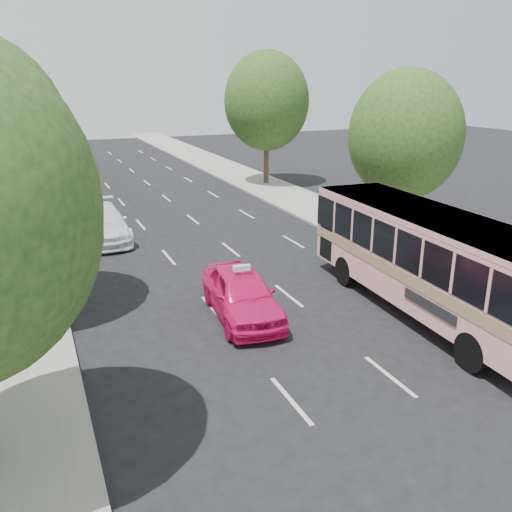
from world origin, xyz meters
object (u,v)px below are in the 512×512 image
pink_bus (429,253)px  tour_coach_rear (58,144)px  pink_taxi (242,294)px  tour_coach_front (42,171)px  white_pickup (102,223)px

pink_bus → tour_coach_rear: tour_coach_rear is taller
pink_taxi → tour_coach_front: tour_coach_front is taller
pink_taxi → tour_coach_front: bearing=110.1°
pink_taxi → pink_bus: bearing=-14.2°
pink_taxi → white_pickup: white_pickup is taller
white_pickup → tour_coach_rear: (-0.36, 23.14, 1.30)m
pink_bus → pink_taxi: bearing=162.6°
white_pickup → pink_taxi: bearing=-74.4°
white_pickup → tour_coach_rear: size_ratio=0.47×
tour_coach_rear → pink_bus: bearing=-73.6°
pink_bus → white_pickup: (-8.64, 13.02, -1.29)m
pink_taxi → tour_coach_front: (-5.09, 19.76, 1.34)m
white_pickup → tour_coach_front: bearing=104.4°
pink_bus → tour_coach_front: bearing=118.8°
pink_bus → tour_coach_front: tour_coach_front is taller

